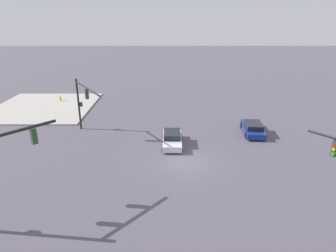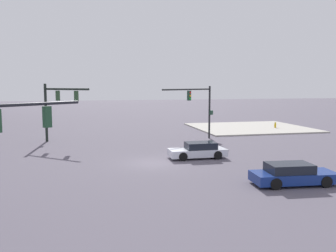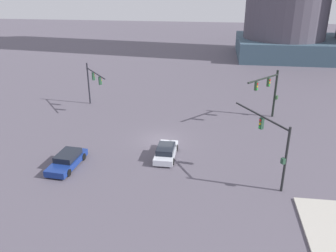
{
  "view_description": "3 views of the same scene",
  "coord_description": "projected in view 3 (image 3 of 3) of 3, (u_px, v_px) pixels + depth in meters",
  "views": [
    {
      "loc": [
        1.46,
        22.36,
        11.38
      ],
      "look_at": [
        1.37,
        0.2,
        3.24
      ],
      "focal_mm": 32.08,
      "sensor_mm": 36.0,
      "label": 1
    },
    {
      "loc": [
        -25.53,
        4.99,
        5.61
      ],
      "look_at": [
        1.39,
        -1.27,
        2.47
      ],
      "focal_mm": 39.59,
      "sensor_mm": 36.0,
      "label": 2
    },
    {
      "loc": [
        5.09,
        -32.12,
        15.38
      ],
      "look_at": [
        0.94,
        -1.94,
        2.46
      ],
      "focal_mm": 37.63,
      "sensor_mm": 36.0,
      "label": 3
    }
  ],
  "objects": [
    {
      "name": "sedan_car_approaching",
      "position": [
        67.0,
        160.0,
        30.81
      ],
      "size": [
        2.21,
        4.8,
        1.21
      ],
      "rotation": [
        0.0,
        0.0,
        -1.65
      ],
      "color": "navy",
      "rests_on": "ground"
    },
    {
      "name": "traffic_signal_near_corner",
      "position": [
        93.0,
        79.0,
        43.45
      ],
      "size": [
        3.97,
        4.95,
        5.4
      ],
      "rotation": [
        0.0,
        0.0,
        -0.9
      ],
      "color": "black",
      "rests_on": "ground"
    },
    {
      "name": "ground_plane",
      "position": [
        162.0,
        140.0,
        35.93
      ],
      "size": [
        207.39,
        207.39,
        0.0
      ],
      "primitive_type": "plane",
      "color": "#59525F"
    },
    {
      "name": "traffic_signal_opposite_side",
      "position": [
        273.0,
        139.0,
        27.34
      ],
      "size": [
        3.73,
        6.11,
        5.41
      ],
      "rotation": [
        0.0,
        0.0,
        2.13
      ],
      "color": "black",
      "rests_on": "ground"
    },
    {
      "name": "traffic_signal_cross_street",
      "position": [
        269.0,
        88.0,
        39.82
      ],
      "size": [
        4.03,
        4.25,
        5.64
      ],
      "rotation": [
        0.0,
        0.0,
        -2.29
      ],
      "color": "black",
      "rests_on": "ground"
    },
    {
      "name": "sedan_car_waiting_far",
      "position": [
        166.0,
        152.0,
        32.36
      ],
      "size": [
        1.86,
        4.35,
        1.21
      ],
      "rotation": [
        0.0,
        0.0,
        1.56
      ],
      "color": "silver",
      "rests_on": "ground"
    }
  ]
}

